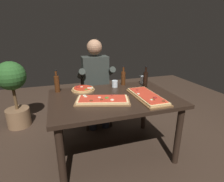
{
  "coord_description": "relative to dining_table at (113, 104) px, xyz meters",
  "views": [
    {
      "loc": [
        -0.58,
        -1.76,
        1.44
      ],
      "look_at": [
        0.0,
        0.05,
        0.79
      ],
      "focal_mm": 28.09,
      "sensor_mm": 36.0,
      "label": 1
    }
  ],
  "objects": [
    {
      "name": "tumbler_near_camera",
      "position": [
        0.57,
        0.37,
        0.15
      ],
      "size": [
        0.08,
        0.08,
        0.1
      ],
      "color": "silver",
      "rests_on": "dining_table"
    },
    {
      "name": "seated_diner",
      "position": [
        -0.03,
        0.74,
        0.1
      ],
      "size": [
        0.53,
        0.41,
        1.33
      ],
      "color": "#23232D",
      "rests_on": "ground_plane"
    },
    {
      "name": "tumbler_far_side",
      "position": [
        0.13,
        0.33,
        0.14
      ],
      "size": [
        0.08,
        0.08,
        0.09
      ],
      "color": "silver",
      "rests_on": "dining_table"
    },
    {
      "name": "pizza_rectangular_left",
      "position": [
        0.34,
        -0.15,
        0.11
      ],
      "size": [
        0.26,
        0.61,
        0.05
      ],
      "color": "brown",
      "rests_on": "dining_table"
    },
    {
      "name": "dining_table",
      "position": [
        0.0,
        0.0,
        0.0
      ],
      "size": [
        1.4,
        0.96,
        0.74
      ],
      "color": "black",
      "rests_on": "ground_plane"
    },
    {
      "name": "wine_bottle_dark",
      "position": [
        -0.6,
        0.36,
        0.2
      ],
      "size": [
        0.06,
        0.06,
        0.27
      ],
      "color": "#47230F",
      "rests_on": "dining_table"
    },
    {
      "name": "ground_plane",
      "position": [
        0.0,
        0.0,
        -0.64
      ],
      "size": [
        6.4,
        6.4,
        0.0
      ],
      "primitive_type": "plane",
      "color": "#38281E"
    },
    {
      "name": "oil_bottle_amber",
      "position": [
        0.27,
        0.39,
        0.2
      ],
      "size": [
        0.06,
        0.06,
        0.26
      ],
      "color": "#47230F",
      "rests_on": "dining_table"
    },
    {
      "name": "vinegar_bottle_green",
      "position": [
        0.51,
        0.21,
        0.21
      ],
      "size": [
        0.06,
        0.06,
        0.28
      ],
      "color": "black",
      "rests_on": "dining_table"
    },
    {
      "name": "potted_plant_corner",
      "position": [
        -1.23,
        1.06,
        -0.04
      ],
      "size": [
        0.42,
        0.42,
        1.03
      ],
      "color": "#846042",
      "rests_on": "ground_plane"
    },
    {
      "name": "pizza_rectangular_front",
      "position": [
        -0.15,
        -0.11,
        0.12
      ],
      "size": [
        0.61,
        0.41,
        0.05
      ],
      "color": "brown",
      "rests_on": "dining_table"
    },
    {
      "name": "diner_chair",
      "position": [
        -0.03,
        0.86,
        -0.16
      ],
      "size": [
        0.44,
        0.44,
        0.87
      ],
      "color": "black",
      "rests_on": "ground_plane"
    },
    {
      "name": "pizza_round_far",
      "position": [
        -0.29,
        0.3,
        0.11
      ],
      "size": [
        0.29,
        0.29,
        0.05
      ],
      "color": "olive",
      "rests_on": "dining_table"
    }
  ]
}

